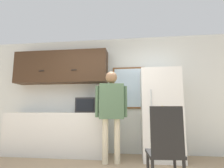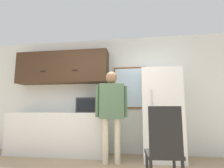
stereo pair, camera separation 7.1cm
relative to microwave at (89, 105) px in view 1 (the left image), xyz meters
The scene contains 8 objects.
back_wall 0.58m from the microwave, 47.99° to the left, with size 6.00×0.06×2.70m.
counter 0.97m from the microwave, behind, with size 2.22×0.56×0.92m.
upper_cabinets 1.18m from the microwave, 167.71° to the left, with size 2.22×0.39×0.76m.
microwave is the anchor object (origin of this frame).
person 0.67m from the microwave, 36.74° to the right, with size 0.60×0.30×1.72m.
refrigerator 1.51m from the microwave, ahead, with size 0.77×0.73×1.80m.
chair 2.02m from the microwave, 46.23° to the right, with size 0.46×0.46×1.02m.
window 1.01m from the microwave, 21.37° to the left, with size 0.75×0.05×0.97m.
Camera 1 is at (0.62, -2.07, 0.99)m, focal length 28.00 mm.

